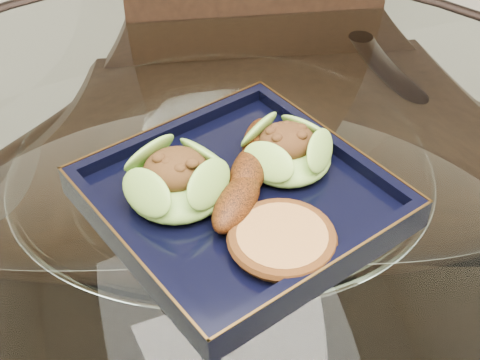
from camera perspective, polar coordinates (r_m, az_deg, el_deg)
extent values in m
cylinder|color=white|center=(0.72, -1.53, -1.61)|extent=(1.10, 1.10, 0.01)
torus|color=black|center=(0.72, -1.53, -1.61)|extent=(1.13, 1.13, 0.02)
cylinder|color=black|center=(1.24, 8.15, -3.64)|extent=(0.04, 0.04, 0.75)
cylinder|color=black|center=(1.18, -18.10, -8.63)|extent=(0.04, 0.04, 0.75)
cube|color=black|center=(1.08, 2.55, -4.43)|extent=(0.47, 0.47, 0.04)
cube|color=black|center=(1.07, 1.35, 13.02)|extent=(0.40, 0.09, 0.46)
cylinder|color=black|center=(1.38, -6.37, -6.86)|extent=(0.03, 0.03, 0.45)
cylinder|color=black|center=(1.41, 8.32, -5.48)|extent=(0.03, 0.03, 0.45)
cube|color=black|center=(0.69, 0.00, -1.87)|extent=(0.35, 0.35, 0.02)
ellipsoid|color=#538D29|center=(0.67, -5.39, -0.20)|extent=(0.12, 0.12, 0.04)
ellipsoid|color=#538C28|center=(0.71, 4.02, 2.35)|extent=(0.12, 0.12, 0.03)
ellipsoid|color=#592509|center=(0.68, 0.73, 0.69)|extent=(0.12, 0.17, 0.03)
cylinder|color=#B7733D|center=(0.63, 3.60, -5.16)|extent=(0.09, 0.09, 0.02)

